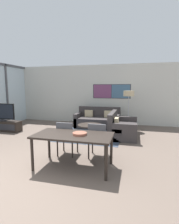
# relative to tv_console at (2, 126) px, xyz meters

# --- Properties ---
(ground_plane) EXTENTS (24.00, 24.00, 0.00)m
(ground_plane) POSITION_rel_tv_console_xyz_m (2.98, -3.21, -0.21)
(ground_plane) COLOR brown
(wall_back) EXTENTS (8.20, 0.09, 2.80)m
(wall_back) POSITION_rel_tv_console_xyz_m (3.01, 2.53, 1.20)
(wall_back) COLOR silver
(wall_back) RESTS_ON ground_plane
(area_rug) EXTENTS (2.25, 2.18, 0.01)m
(area_rug) POSITION_rel_tv_console_xyz_m (3.58, 0.25, -0.20)
(area_rug) COLOR #333D4C
(area_rug) RESTS_ON ground_plane
(tv_console) EXTENTS (1.57, 0.41, 0.41)m
(tv_console) POSITION_rel_tv_console_xyz_m (0.00, 0.00, 0.00)
(tv_console) COLOR black
(tv_console) RESTS_ON ground_plane
(television) EXTENTS (1.17, 0.20, 0.69)m
(television) POSITION_rel_tv_console_xyz_m (0.00, 0.00, 0.55)
(television) COLOR #2D2D33
(television) RESTS_ON tv_console
(sofa_main) EXTENTS (1.90, 0.94, 0.86)m
(sofa_main) POSITION_rel_tv_console_xyz_m (3.58, 1.66, 0.07)
(sofa_main) COLOR #383333
(sofa_main) RESTS_ON ground_plane
(sofa_side) EXTENTS (0.94, 1.54, 0.86)m
(sofa_side) POSITION_rel_tv_console_xyz_m (4.68, 0.40, 0.07)
(sofa_side) COLOR #383333
(sofa_side) RESTS_ON ground_plane
(coffee_table) EXTENTS (0.90, 0.90, 0.39)m
(coffee_table) POSITION_rel_tv_console_xyz_m (3.58, 0.25, 0.09)
(coffee_table) COLOR black
(coffee_table) RESTS_ON ground_plane
(dining_table) EXTENTS (1.67, 0.86, 0.74)m
(dining_table) POSITION_rel_tv_console_xyz_m (3.88, -2.35, 0.46)
(dining_table) COLOR black
(dining_table) RESTS_ON ground_plane
(dining_chair_left) EXTENTS (0.46, 0.46, 0.88)m
(dining_chair_left) POSITION_rel_tv_console_xyz_m (3.48, -1.75, 0.29)
(dining_chair_left) COLOR #4C4C51
(dining_chair_left) RESTS_ON ground_plane
(dining_chair_centre) EXTENTS (0.46, 0.46, 0.88)m
(dining_chair_centre) POSITION_rel_tv_console_xyz_m (4.29, -1.72, 0.29)
(dining_chair_centre) COLOR #4C4C51
(dining_chair_centre) RESTS_ON ground_plane
(fruit_bowl) EXTENTS (0.30, 0.30, 0.05)m
(fruit_bowl) POSITION_rel_tv_console_xyz_m (4.03, -2.35, 0.56)
(fruit_bowl) COLOR #995642
(fruit_bowl) RESTS_ON dining_table
(floor_lamp) EXTENTS (0.44, 0.44, 1.60)m
(floor_lamp) POSITION_rel_tv_console_xyz_m (4.89, 1.61, 1.20)
(floor_lamp) COLOR #2D2D33
(floor_lamp) RESTS_ON ground_plane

